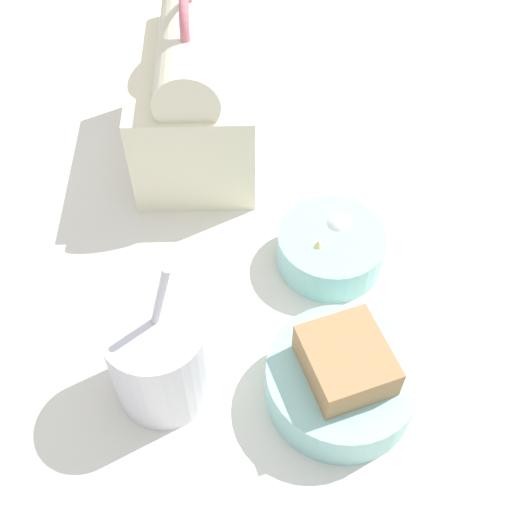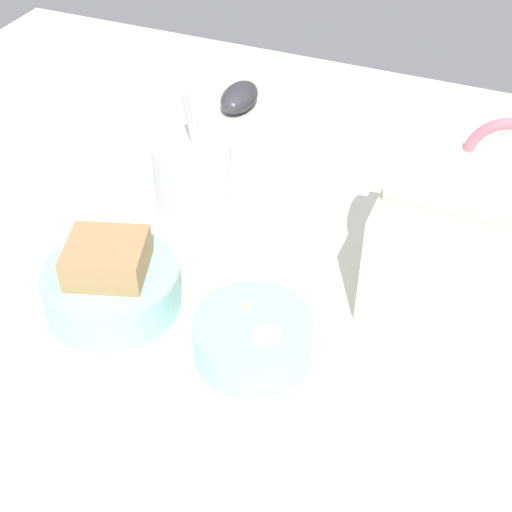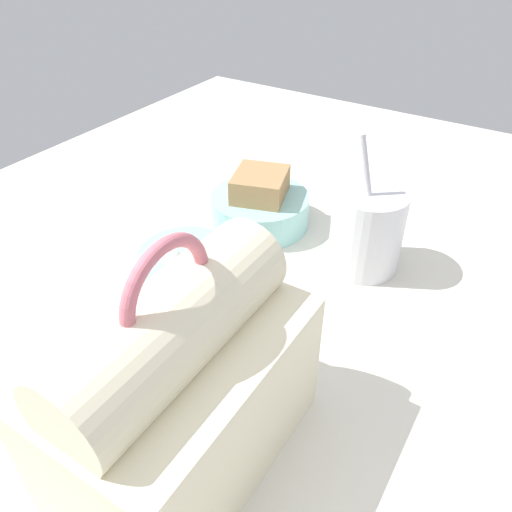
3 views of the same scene
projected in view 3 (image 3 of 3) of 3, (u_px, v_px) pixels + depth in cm
name	position (u px, v px, depth cm)	size (l,w,h in cm)	color
desk_surface	(247.00, 306.00, 59.67)	(140.00, 110.00, 2.00)	silver
lunch_bag	(181.00, 387.00, 38.45)	(21.07, 13.96, 21.95)	#EFE5C1
soup_cup	(367.00, 229.00, 61.43)	(8.95, 8.95, 17.66)	silver
bento_bowl_sandwich	(260.00, 206.00, 70.78)	(13.90, 13.90, 8.12)	#93D1CC
bento_bowl_snacks	(187.00, 265.00, 60.70)	(11.42, 11.42, 5.19)	#93D1CC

